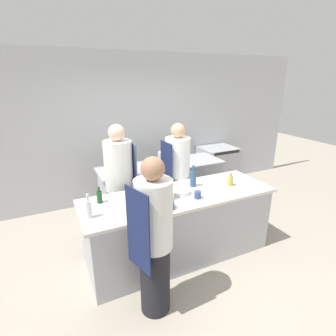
% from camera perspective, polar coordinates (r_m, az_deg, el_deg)
% --- Properties ---
extents(ground_plane, '(16.00, 16.00, 0.00)m').
position_cam_1_polar(ground_plane, '(3.87, 2.36, -18.14)').
color(ground_plane, '#A89E8E').
extents(wall_back, '(8.00, 0.06, 2.80)m').
position_cam_1_polar(wall_back, '(5.14, -8.70, 8.36)').
color(wall_back, silver).
rests_on(wall_back, ground_plane).
extents(prep_counter, '(2.52, 0.84, 0.92)m').
position_cam_1_polar(prep_counter, '(3.61, 2.46, -12.33)').
color(prep_counter, '#A8AAAF').
rests_on(prep_counter, ground_plane).
extents(pass_counter, '(2.21, 0.69, 0.92)m').
position_cam_1_polar(pass_counter, '(4.69, -1.21, -4.54)').
color(pass_counter, '#A8AAAF').
rests_on(pass_counter, ground_plane).
extents(oven_range, '(0.75, 0.63, 0.91)m').
position_cam_1_polar(oven_range, '(5.90, 10.65, 0.14)').
color(oven_range, '#A8AAAF').
rests_on(oven_range, ground_plane).
extents(chef_at_prep_near, '(0.41, 0.40, 1.69)m').
position_cam_1_polar(chef_at_prep_near, '(2.64, -3.07, -15.43)').
color(chef_at_prep_near, black).
rests_on(chef_at_prep_near, ground_plane).
extents(chef_at_stove, '(0.41, 0.40, 1.75)m').
position_cam_1_polar(chef_at_stove, '(3.86, -10.40, -3.63)').
color(chef_at_stove, black).
rests_on(chef_at_stove, ground_plane).
extents(chef_at_pass_far, '(0.39, 0.37, 1.73)m').
position_cam_1_polar(chef_at_pass_far, '(4.02, 2.00, -2.50)').
color(chef_at_pass_far, black).
rests_on(chef_at_pass_far, ground_plane).
extents(bottle_olive_oil, '(0.09, 0.09, 0.19)m').
position_cam_1_polar(bottle_olive_oil, '(3.73, 13.35, -2.67)').
color(bottle_olive_oil, '#B2A84C').
rests_on(bottle_olive_oil, prep_counter).
extents(bottle_vinegar, '(0.08, 0.08, 0.30)m').
position_cam_1_polar(bottle_vinegar, '(3.61, 5.50, -2.23)').
color(bottle_vinegar, '#2D5175').
rests_on(bottle_vinegar, prep_counter).
extents(bottle_wine, '(0.06, 0.06, 0.20)m').
position_cam_1_polar(bottle_wine, '(3.25, -14.72, -6.03)').
color(bottle_wine, '#19471E').
rests_on(bottle_wine, prep_counter).
extents(bottle_cooking_oil, '(0.06, 0.06, 0.28)m').
position_cam_1_polar(bottle_cooking_oil, '(2.94, -16.88, -8.44)').
color(bottle_cooking_oil, silver).
rests_on(bottle_cooking_oil, prep_counter).
extents(bottle_sauce, '(0.09, 0.09, 0.28)m').
position_cam_1_polar(bottle_sauce, '(3.20, 0.17, -5.12)').
color(bottle_sauce, '#5B2319').
rests_on(bottle_sauce, prep_counter).
extents(bowl_mixing_large, '(0.19, 0.19, 0.09)m').
position_cam_1_polar(bowl_mixing_large, '(3.09, -6.46, -7.56)').
color(bowl_mixing_large, navy).
rests_on(bowl_mixing_large, prep_counter).
extents(bowl_prep_small, '(0.19, 0.19, 0.08)m').
position_cam_1_polar(bowl_prep_small, '(3.03, -0.35, -8.06)').
color(bowl_prep_small, navy).
rests_on(bowl_prep_small, prep_counter).
extents(bowl_ceramic_blue, '(0.27, 0.27, 0.05)m').
position_cam_1_polar(bowl_ceramic_blue, '(3.42, 2.58, -5.07)').
color(bowl_ceramic_blue, white).
rests_on(bowl_ceramic_blue, prep_counter).
extents(cup, '(0.09, 0.09, 0.09)m').
position_cam_1_polar(cup, '(3.29, 6.47, -5.81)').
color(cup, '#33477F').
rests_on(cup, prep_counter).
extents(stockpot, '(0.29, 0.29, 0.25)m').
position_cam_1_polar(stockpot, '(4.39, -0.34, 1.90)').
color(stockpot, '#A8AAAF').
rests_on(stockpot, pass_counter).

